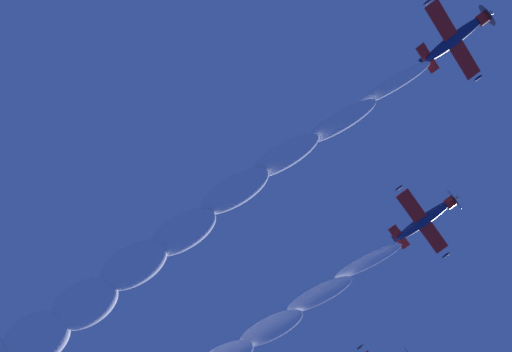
% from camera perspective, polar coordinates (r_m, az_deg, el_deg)
% --- Properties ---
extents(airplane_lead, '(8.23, 9.03, 3.22)m').
position_cam_1_polar(airplane_lead, '(82.19, 13.69, 9.29)').
color(airplane_lead, navy).
extents(airplane_left_wingman, '(8.22, 9.00, 3.08)m').
position_cam_1_polar(airplane_left_wingman, '(87.74, 11.67, -2.91)').
color(airplane_left_wingman, navy).
extents(smoke_trail_lead, '(64.38, 7.06, 12.68)m').
position_cam_1_polar(smoke_trail_lead, '(86.67, -13.54, -9.57)').
color(smoke_trail_lead, white).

